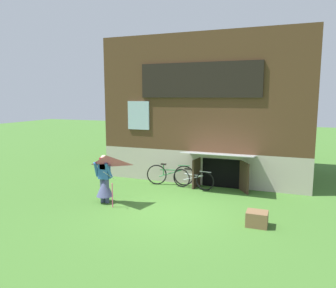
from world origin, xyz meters
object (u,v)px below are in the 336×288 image
object	(u,v)px
person	(104,183)
kite	(107,170)
bicycle_silver	(193,179)
wooden_crate	(257,219)
bicycle_green	(170,175)

from	to	relation	value
person	kite	size ratio (longest dim) A/B	1.04
kite	bicycle_silver	xyz separation A→B (m)	(1.68, 3.05, -0.84)
kite	wooden_crate	bearing A→B (deg)	5.19
bicycle_green	wooden_crate	distance (m)	4.47
person	bicycle_silver	distance (m)	3.27
bicycle_silver	wooden_crate	size ratio (longest dim) A/B	2.98
wooden_crate	kite	bearing A→B (deg)	-174.81
bicycle_green	wooden_crate	world-z (taller)	bicycle_green
person	wooden_crate	xyz separation A→B (m)	(4.64, -0.21, -0.44)
person	bicycle_green	xyz separation A→B (m)	(1.20, 2.64, -0.24)
bicycle_silver	person	bearing A→B (deg)	-123.03
person	bicycle_silver	bearing A→B (deg)	62.34
bicycle_green	wooden_crate	size ratio (longest dim) A/B	3.28
kite	bicycle_green	size ratio (longest dim) A/B	0.83
bicycle_silver	bicycle_green	size ratio (longest dim) A/B	0.91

